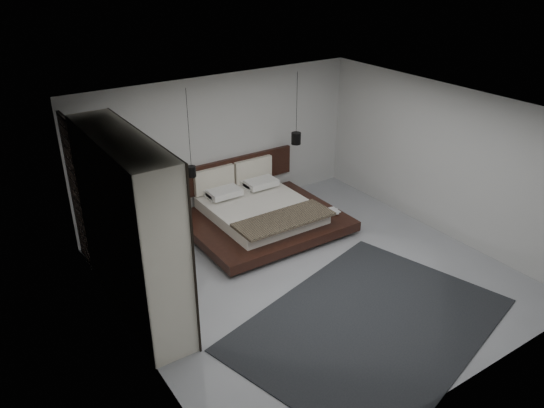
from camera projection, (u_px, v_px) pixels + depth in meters
floor at (311, 275)px, 8.86m from camera, size 6.00×6.00×0.00m
ceiling at (317, 112)px, 7.63m from camera, size 6.00×6.00×0.00m
wall_back at (221, 145)px, 10.49m from camera, size 6.00×0.00×6.00m
wall_front at (476, 294)px, 6.00m from camera, size 6.00×0.00×6.00m
wall_left at (127, 256)px, 6.75m from camera, size 0.00×6.00×6.00m
wall_right at (443, 161)px, 9.74m from camera, size 0.00×6.00×6.00m
lattice_screen at (78, 194)px, 8.65m from camera, size 0.05×0.90×2.60m
bed at (260, 213)px, 10.26m from camera, size 2.84×2.42×1.09m
book_lower at (328, 212)px, 10.36m from camera, size 0.24×0.30×0.03m
book_upper at (329, 211)px, 10.31m from camera, size 0.30×0.32×0.02m
pendant_left at (192, 171)px, 9.58m from camera, size 0.16×0.16×1.62m
pendant_right at (296, 138)px, 10.67m from camera, size 0.20×0.20×1.46m
wardrobe at (130, 229)px, 7.46m from camera, size 0.66×2.78×2.73m
rug at (370, 324)px, 7.69m from camera, size 4.53×3.75×0.02m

